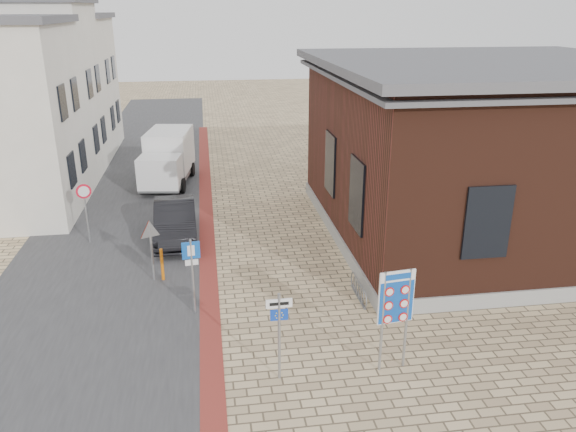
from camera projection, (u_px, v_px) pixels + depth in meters
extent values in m
plane|color=tan|center=(285.00, 343.00, 15.27)|extent=(120.00, 120.00, 0.00)
cube|color=#38383A|center=(136.00, 188.00, 28.41)|extent=(7.00, 60.00, 0.02)
cube|color=maroon|center=(206.00, 218.00, 24.26)|extent=(0.60, 40.00, 0.02)
cube|color=gray|center=(478.00, 225.00, 22.92)|extent=(12.15, 12.15, 0.50)
cube|color=#421F15|center=(488.00, 147.00, 21.79)|extent=(12.00, 12.00, 6.00)
cube|color=#525257|center=(499.00, 63.00, 20.69)|extent=(13.00, 13.00, 0.30)
cube|color=#525257|center=(497.00, 74.00, 20.83)|extent=(12.70, 12.70, 0.15)
cube|color=black|center=(357.00, 195.00, 18.42)|extent=(0.12, 1.60, 2.40)
cube|color=black|center=(331.00, 163.00, 22.13)|extent=(0.12, 1.60, 2.40)
cube|color=black|center=(487.00, 222.00, 16.03)|extent=(1.40, 0.12, 2.20)
cube|color=black|center=(72.00, 170.00, 23.48)|extent=(0.10, 1.10, 1.40)
cube|color=black|center=(83.00, 156.00, 25.71)|extent=(0.10, 1.10, 1.40)
cube|color=black|center=(62.00, 102.00, 22.51)|extent=(0.10, 1.10, 1.40)
cube|color=black|center=(75.00, 94.00, 24.74)|extent=(0.10, 1.10, 1.40)
cube|color=beige|center=(24.00, 94.00, 28.91)|extent=(7.00, 6.00, 8.80)
cube|color=black|center=(96.00, 139.00, 29.05)|extent=(0.10, 1.10, 1.40)
cube|color=black|center=(103.00, 129.00, 31.27)|extent=(0.10, 1.10, 1.40)
cube|color=black|center=(89.00, 84.00, 28.07)|extent=(0.10, 1.10, 1.40)
cube|color=black|center=(97.00, 78.00, 30.30)|extent=(0.10, 1.10, 1.40)
cube|color=beige|center=(53.00, 87.00, 34.61)|extent=(7.00, 6.00, 8.00)
cube|color=#525257|center=(43.00, 15.00, 33.17)|extent=(7.40, 6.40, 0.30)
cube|color=black|center=(113.00, 118.00, 34.61)|extent=(0.10, 1.10, 1.40)
cube|color=black|center=(118.00, 111.00, 36.84)|extent=(0.10, 1.10, 1.40)
cube|color=black|center=(108.00, 71.00, 33.64)|extent=(0.10, 1.10, 1.40)
cube|color=black|center=(113.00, 67.00, 35.86)|extent=(0.10, 1.10, 1.40)
torus|color=slate|center=(364.00, 298.00, 17.02)|extent=(0.04, 0.60, 0.60)
torus|color=slate|center=(361.00, 294.00, 17.30)|extent=(0.04, 0.60, 0.60)
torus|color=slate|center=(359.00, 289.00, 17.58)|extent=(0.04, 0.60, 0.60)
torus|color=slate|center=(356.00, 285.00, 17.86)|extent=(0.04, 0.60, 0.60)
torus|color=slate|center=(354.00, 281.00, 18.13)|extent=(0.04, 0.60, 0.60)
cube|color=slate|center=(358.00, 297.00, 17.67)|extent=(0.08, 1.60, 0.04)
imported|color=black|center=(175.00, 220.00, 21.98)|extent=(1.75, 4.56, 1.48)
cube|color=slate|center=(168.00, 176.00, 28.92)|extent=(2.64, 5.23, 0.23)
cube|color=white|center=(160.00, 172.00, 27.01)|extent=(2.15, 1.84, 1.48)
cube|color=black|center=(156.00, 170.00, 26.26)|extent=(1.75, 0.33, 0.74)
cube|color=white|center=(170.00, 150.00, 29.28)|extent=(2.50, 3.59, 2.04)
cylinder|color=black|center=(143.00, 186.00, 27.54)|extent=(0.34, 0.77, 0.74)
cylinder|color=black|center=(182.00, 186.00, 27.55)|extent=(0.34, 0.77, 0.74)
cylinder|color=black|center=(156.00, 169.00, 30.32)|extent=(0.34, 0.77, 0.74)
cylinder|color=black|center=(192.00, 169.00, 30.33)|extent=(0.34, 0.77, 0.74)
cylinder|color=gray|center=(382.00, 323.00, 13.67)|extent=(0.07, 0.07, 2.71)
cylinder|color=gray|center=(407.00, 319.00, 13.83)|extent=(0.07, 0.07, 2.71)
cube|color=white|center=(396.00, 297.00, 13.52)|extent=(0.92, 0.16, 1.39)
cube|color=#0E47AA|center=(396.00, 297.00, 13.52)|extent=(0.89, 0.16, 1.36)
cube|color=white|center=(398.00, 276.00, 13.33)|extent=(0.89, 0.16, 0.26)
cylinder|color=gray|center=(279.00, 337.00, 13.42)|extent=(0.07, 0.07, 2.33)
cube|color=white|center=(279.00, 303.00, 13.11)|extent=(0.63, 0.05, 0.22)
cube|color=#0F38B7|center=(279.00, 315.00, 13.21)|extent=(0.43, 0.05, 0.28)
cylinder|color=gray|center=(193.00, 277.00, 16.38)|extent=(0.07, 0.07, 2.36)
cube|color=#0F51B5|center=(191.00, 250.00, 16.08)|extent=(0.52, 0.11, 0.52)
cube|color=white|center=(192.00, 262.00, 16.21)|extent=(0.38, 0.09, 0.17)
cylinder|color=gray|center=(152.00, 253.00, 18.41)|extent=(0.07, 0.07, 2.04)
cylinder|color=gray|center=(87.00, 214.00, 21.38)|extent=(0.07, 0.07, 2.37)
cylinder|color=red|center=(84.00, 191.00, 21.06)|extent=(0.54, 0.20, 0.56)
cylinder|color=orange|center=(162.00, 265.00, 18.60)|extent=(0.13, 0.13, 1.13)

